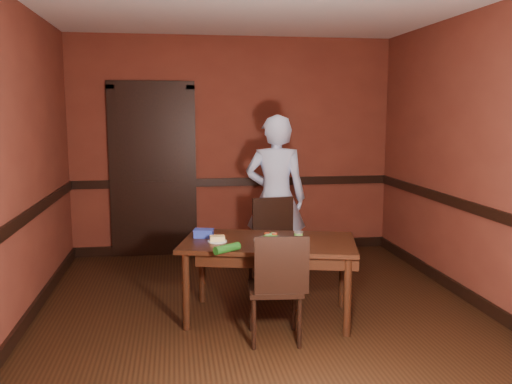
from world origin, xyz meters
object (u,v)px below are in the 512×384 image
object	(u,v)px
chair_far	(274,247)
sandwich_plate	(270,239)
dining_table	(269,279)
sauce_jar	(299,237)
person	(276,198)
food_tub	(204,233)
chair_near	(275,286)
cheese_saucer	(217,239)

from	to	relation	value
chair_far	sandwich_plate	world-z (taller)	chair_far
dining_table	sandwich_plate	world-z (taller)	sandwich_plate
sandwich_plate	sauce_jar	bearing A→B (deg)	-15.56
person	food_tub	size ratio (longest dim) A/B	9.08
chair_far	dining_table	bearing A→B (deg)	-111.73
chair_near	sauce_jar	world-z (taller)	chair_near
dining_table	chair_near	size ratio (longest dim) A/B	1.68
dining_table	person	size ratio (longest dim) A/B	0.84
chair_far	sauce_jar	xyz separation A→B (m)	(0.07, -0.77, 0.27)
dining_table	chair_far	size ratio (longest dim) A/B	1.59
sandwich_plate	cheese_saucer	world-z (taller)	sandwich_plate
chair_near	cheese_saucer	distance (m)	0.69
chair_near	person	distance (m)	1.66
dining_table	sauce_jar	xyz separation A→B (m)	(0.24, -0.10, 0.39)
sauce_jar	sandwich_plate	bearing A→B (deg)	164.44
person	sandwich_plate	xyz separation A→B (m)	(-0.26, -1.14, -0.17)
chair_far	sauce_jar	size ratio (longest dim) A/B	9.88
sauce_jar	food_tub	xyz separation A→B (m)	(-0.78, 0.30, -0.01)
sauce_jar	cheese_saucer	size ratio (longest dim) A/B	0.57
dining_table	sandwich_plate	distance (m)	0.37
chair_near	food_tub	size ratio (longest dim) A/B	4.52
person	chair_near	bearing A→B (deg)	92.61
cheese_saucer	food_tub	world-z (taller)	food_tub
chair_near	food_tub	bearing A→B (deg)	-47.14
chair_near	sandwich_plate	size ratio (longest dim) A/B	3.06
sandwich_plate	sauce_jar	size ratio (longest dim) A/B	3.06
person	sandwich_plate	size ratio (longest dim) A/B	6.13
food_tub	chair_near	bearing A→B (deg)	-39.87
sauce_jar	food_tub	world-z (taller)	sauce_jar
chair_far	food_tub	distance (m)	0.89
sandwich_plate	food_tub	bearing A→B (deg)	156.72
chair_near	person	world-z (taller)	person
cheese_saucer	dining_table	bearing A→B (deg)	-3.02
chair_near	sauce_jar	bearing A→B (deg)	-120.92
dining_table	cheese_saucer	bearing A→B (deg)	-168.77
person	sauce_jar	xyz separation A→B (m)	(-0.03, -1.21, -0.14)
chair_near	sauce_jar	size ratio (longest dim) A/B	9.36
cheese_saucer	food_tub	size ratio (longest dim) A/B	0.85
chair_far	person	world-z (taller)	person
food_tub	sauce_jar	bearing A→B (deg)	-8.41
chair_far	food_tub	xyz separation A→B (m)	(-0.71, -0.46, 0.26)
sandwich_plate	food_tub	distance (m)	0.60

